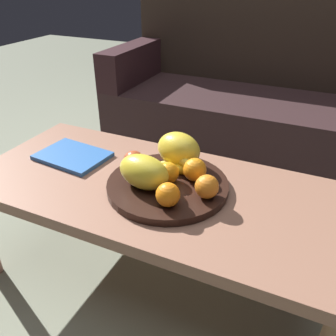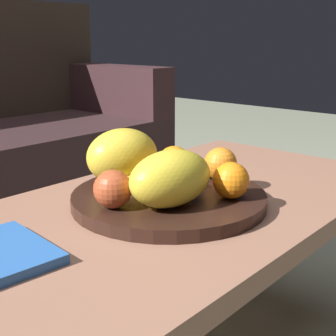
% 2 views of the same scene
% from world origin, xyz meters
% --- Properties ---
extents(ground_plane, '(8.00, 8.00, 0.00)m').
position_xyz_m(ground_plane, '(0.00, 0.00, 0.00)').
color(ground_plane, gray).
extents(coffee_table, '(1.24, 0.56, 0.42)m').
position_xyz_m(coffee_table, '(0.00, 0.00, 0.37)').
color(coffee_table, '#966650').
rests_on(coffee_table, ground_plane).
extents(couch, '(1.70, 0.70, 0.90)m').
position_xyz_m(couch, '(0.10, 1.16, 0.30)').
color(couch, '#301E1F').
rests_on(couch, ground_plane).
extents(fruit_bowl, '(0.39, 0.39, 0.03)m').
position_xyz_m(fruit_bowl, '(0.05, 0.00, 0.43)').
color(fruit_bowl, black).
rests_on(fruit_bowl, coffee_table).
extents(melon_large_front, '(0.18, 0.15, 0.12)m').
position_xyz_m(melon_large_front, '(0.04, 0.12, 0.50)').
color(melon_large_front, yellow).
rests_on(melon_large_front, fruit_bowl).
extents(melon_smaller_beside, '(0.19, 0.13, 0.10)m').
position_xyz_m(melon_smaller_beside, '(-0.01, -0.05, 0.50)').
color(melon_smaller_beside, yellow).
rests_on(melon_smaller_beside, fruit_bowl).
extents(orange_front, '(0.07, 0.07, 0.07)m').
position_xyz_m(orange_front, '(0.10, -0.11, 0.48)').
color(orange_front, orange).
rests_on(orange_front, fruit_bowl).
extents(orange_left, '(0.07, 0.07, 0.07)m').
position_xyz_m(orange_left, '(0.19, -0.03, 0.48)').
color(orange_left, orange).
rests_on(orange_left, fruit_bowl).
extents(orange_right, '(0.07, 0.07, 0.07)m').
position_xyz_m(orange_right, '(0.05, 0.00, 0.48)').
color(orange_right, orange).
rests_on(orange_right, fruit_bowl).
extents(orange_back, '(0.07, 0.07, 0.07)m').
position_xyz_m(orange_back, '(0.12, 0.05, 0.48)').
color(orange_back, orange).
rests_on(orange_back, fruit_bowl).
extents(apple_front, '(0.07, 0.07, 0.07)m').
position_xyz_m(apple_front, '(-0.08, 0.02, 0.48)').
color(apple_front, '#B14927').
rests_on(apple_front, fruit_bowl).
extents(banana_bunch, '(0.17, 0.12, 0.06)m').
position_xyz_m(banana_bunch, '(0.06, 0.08, 0.47)').
color(banana_bunch, gold).
rests_on(banana_bunch, fruit_bowl).
extents(magazine, '(0.27, 0.20, 0.02)m').
position_xyz_m(magazine, '(-0.36, 0.04, 0.43)').
color(magazine, '#2D64B5').
rests_on(magazine, coffee_table).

